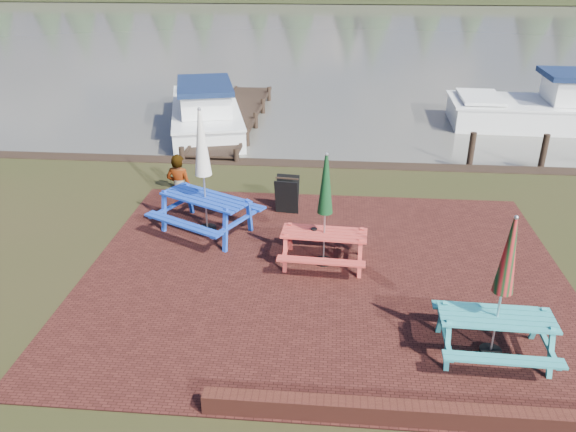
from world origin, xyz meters
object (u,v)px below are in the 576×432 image
Objects in this scene: picnic_table_teal at (498,310)px; person at (177,155)px; picnic_table_red at (324,228)px; jetty at (235,118)px; picnic_table_blue at (205,191)px; boat_jetty at (206,113)px; boat_near at (570,110)px; chalkboard at (287,195)px.

picnic_table_teal is 8.76m from person.
picnic_table_red is 0.25× the size of jetty.
picnic_table_teal is 0.85× the size of picnic_table_blue.
jetty is at bearing 9.18° from boat_jetty.
picnic_table_blue reaches higher than picnic_table_teal.
picnic_table_teal is at bearing 158.71° from boat_near.
boat_jetty is 6.04m from person.
picnic_table_red is 2.50m from chalkboard.
boat_jetty is at bearing 122.78° from chalkboard.
picnic_table_blue is at bearing 158.90° from picnic_table_red.
picnic_table_blue is (-5.15, 3.67, 0.14)m from picnic_table_teal.
chalkboard is 0.12× the size of boat_jetty.
picnic_table_blue is at bearing 125.78° from person.
boat_near is at bearing 48.99° from chalkboard.
boat_jetty is (-0.94, -0.42, 0.26)m from jetty.
jetty is 1.13× the size of boat_near.
boat_jetty reaches higher than chalkboard.
picnic_table_teal is 5.96m from chalkboard.
person is (-3.79, 3.49, 0.12)m from picnic_table_red.
chalkboard is (-0.92, 2.30, -0.34)m from picnic_table_red.
jetty is at bearing 112.84° from picnic_table_red.
chalkboard is at bearing -71.38° from jetty.
picnic_table_teal is at bearing -63.89° from jetty.
picnic_table_teal is 1.26× the size of person.
boat_jetty is at bearing 97.86° from boat_near.
chalkboard is (-3.52, 4.80, -0.36)m from picnic_table_teal.
boat_near is at bearing 69.06° from picnic_table_blue.
person is at bearing 140.82° from picnic_table_red.
picnic_table_teal reaches higher than jetty.
person is (-0.32, -6.39, 0.80)m from jetty.
picnic_table_red is at bearing -61.47° from chalkboard.
jetty is at bearing 96.31° from boat_near.
picnic_table_blue is at bearing -83.98° from jetty.
picnic_table_teal is 0.33× the size of boat_jetty.
chalkboard is 0.47× the size of person.
jetty is at bearing 115.41° from chalkboard.
picnic_table_teal is 0.25× the size of jetty.
picnic_table_teal is 0.29× the size of boat_near.
picnic_table_red is 0.83× the size of picnic_table_blue.
jetty is at bearing 123.93° from picnic_table_blue.
chalkboard is at bearing 115.23° from picnic_table_red.
person is at bearing 138.47° from picnic_table_teal.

